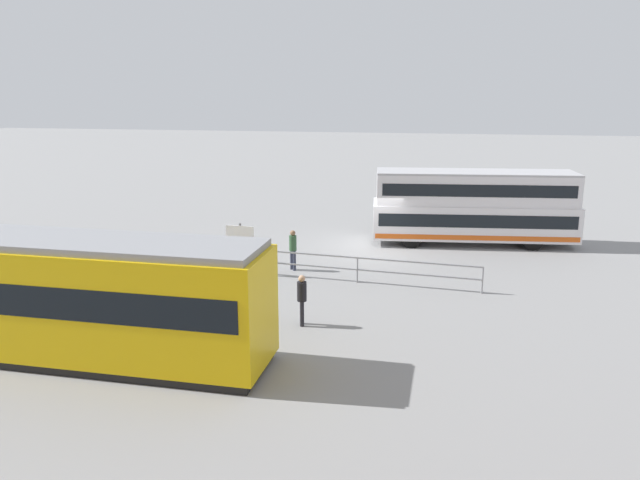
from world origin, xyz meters
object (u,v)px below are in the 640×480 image
double_decker_bus (474,207)px  info_sign (240,239)px  pedestrian_near_railing (293,247)px  pedestrian_crossing (302,296)px  tram_yellow (31,293)px

double_decker_bus → info_sign: size_ratio=4.59×
pedestrian_near_railing → pedestrian_crossing: 6.46m
double_decker_bus → tram_yellow: bearing=50.1°
pedestrian_near_railing → tram_yellow: bearing=60.5°
pedestrian_crossing → info_sign: (3.76, -5.12, 0.55)m
pedestrian_crossing → info_sign: info_sign is taller
tram_yellow → pedestrian_crossing: tram_yellow is taller
double_decker_bus → pedestrian_crossing: double_decker_bus is taller
pedestrian_near_railing → info_sign: bearing=28.5°
double_decker_bus → pedestrian_near_railing: (7.89, 6.25, -0.87)m
pedestrian_crossing → double_decker_bus: bearing=-116.2°
pedestrian_near_railing → info_sign: (2.01, 1.09, 0.53)m
pedestrian_crossing → info_sign: 6.38m
tram_yellow → pedestrian_near_railing: bearing=-119.5°
pedestrian_crossing → tram_yellow: bearing=26.4°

